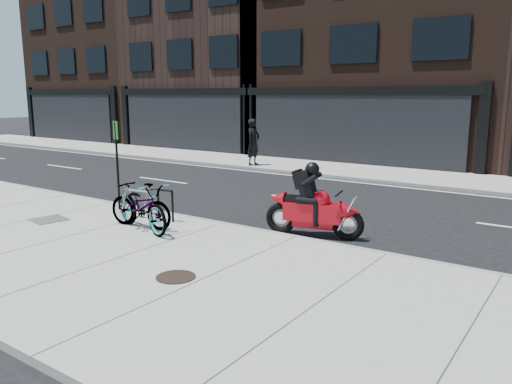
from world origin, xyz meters
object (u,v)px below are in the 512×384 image
Objects in this scene: bicycle_rear at (140,205)px; bicycle_front at (143,206)px; utility_grate at (49,220)px; pedestrian at (253,142)px; manhole_cover at (176,277)px; motorcycle at (318,207)px; sign_post at (117,157)px; bike_rack at (165,202)px.

bicycle_front is at bearing 56.32° from bicycle_rear.
utility_grate is (-2.36, -0.79, -0.52)m from bicycle_rear.
manhole_cover is at bearing -148.91° from pedestrian.
manhole_cover is at bearing -111.46° from motorcycle.
bicycle_front is 1.18× the size of bicycle_rear.
sign_post is at bearing 178.58° from motorcycle.
motorcycle is 3.95m from manhole_cover.
motorcycle is 2.95× the size of utility_grate.
bicycle_front reaches higher than manhole_cover.
motorcycle reaches higher than utility_grate.
sign_post reaches higher than bicycle_rear.
bike_rack is 2.12m from sign_post.
motorcycle is at bearing 25.90° from utility_grate.
bike_rack reaches higher than manhole_cover.
bicycle_front is 3.11× the size of manhole_cover.
manhole_cover is at bearing -11.45° from utility_grate.
manhole_cover and utility_grate have the same top height.
bicycle_rear is 3.99m from motorcycle.
bicycle_rear is at bearing 147.10° from manhole_cover.
bike_rack is at bearing 25.54° from bicycle_front.
sign_post is at bearing -166.19° from pedestrian.
bike_rack is 0.35× the size of motorcycle.
utility_grate is 0.33× the size of sign_post.
utility_grate is (-2.56, -0.68, -0.53)m from bicycle_front.
pedestrian is at bearing -164.56° from bicycle_rear.
bike_rack is at bearing -172.27° from motorcycle.
manhole_cover is 0.88× the size of utility_grate.
bicycle_rear is 2.32× the size of utility_grate.
bicycle_rear is at bearing -6.56° from sign_post.
bike_rack is 2.89m from utility_grate.
bike_rack is 3.85m from manhole_cover.
utility_grate is at bearing -167.08° from motorcycle.
pedestrian is at bearing 37.07° from bicycle_front.
manhole_cover is 5.64m from sign_post.
motorcycle is at bearing 81.53° from manhole_cover.
bike_rack is at bearing -155.65° from pedestrian.
bicycle_front is 0.89× the size of sign_post.
bicycle_rear reaches higher than bike_rack.
pedestrian is (-3.86, 9.10, 0.53)m from bike_rack.
manhole_cover is (6.67, -11.69, -0.98)m from pedestrian.
motorcycle is at bearing 114.83° from bicycle_rear.
bicycle_front reaches higher than bike_rack.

